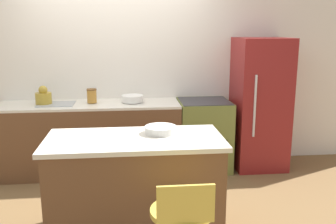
# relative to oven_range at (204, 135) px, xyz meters

# --- Properties ---
(ground_plane) EXTENTS (14.00, 14.00, 0.00)m
(ground_plane) POSITION_rel_oven_range_xyz_m (-1.13, -0.33, -0.45)
(ground_plane) COLOR brown
(wall_back) EXTENTS (8.00, 0.06, 2.60)m
(wall_back) POSITION_rel_oven_range_xyz_m (-1.13, 0.35, 0.85)
(wall_back) COLOR white
(wall_back) RESTS_ON ground_plane
(back_counter) EXTENTS (2.26, 0.63, 0.91)m
(back_counter) POSITION_rel_oven_range_xyz_m (-1.47, 0.00, -0.00)
(back_counter) COLOR brown
(back_counter) RESTS_ON ground_plane
(kitchen_island) EXTENTS (1.54, 0.74, 0.90)m
(kitchen_island) POSITION_rel_oven_range_xyz_m (-0.92, -1.53, -0.00)
(kitchen_island) COLOR brown
(kitchen_island) RESTS_ON ground_plane
(oven_range) EXTENTS (0.66, 0.64, 0.91)m
(oven_range) POSITION_rel_oven_range_xyz_m (0.00, 0.00, 0.00)
(oven_range) COLOR olive
(oven_range) RESTS_ON ground_plane
(refrigerator) EXTENTS (0.66, 0.66, 1.70)m
(refrigerator) POSITION_rel_oven_range_xyz_m (0.73, -0.00, 0.40)
(refrigerator) COLOR maroon
(refrigerator) RESTS_ON ground_plane
(kettle) EXTENTS (0.20, 0.20, 0.22)m
(kettle) POSITION_rel_oven_range_xyz_m (-2.01, 0.02, 0.54)
(kettle) COLOR #B29333
(kettle) RESTS_ON back_counter
(mixing_bowl) EXTENTS (0.27, 0.27, 0.08)m
(mixing_bowl) POSITION_rel_oven_range_xyz_m (-0.92, 0.02, 0.50)
(mixing_bowl) COLOR white
(mixing_bowl) RESTS_ON back_counter
(canister_jar) EXTENTS (0.12, 0.12, 0.17)m
(canister_jar) POSITION_rel_oven_range_xyz_m (-1.43, 0.02, 0.54)
(canister_jar) COLOR #B77F33
(canister_jar) RESTS_ON back_counter
(fruit_bowl) EXTENTS (0.29, 0.29, 0.06)m
(fruit_bowl) POSITION_rel_oven_range_xyz_m (-0.69, -1.41, 0.48)
(fruit_bowl) COLOR white
(fruit_bowl) RESTS_ON kitchen_island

